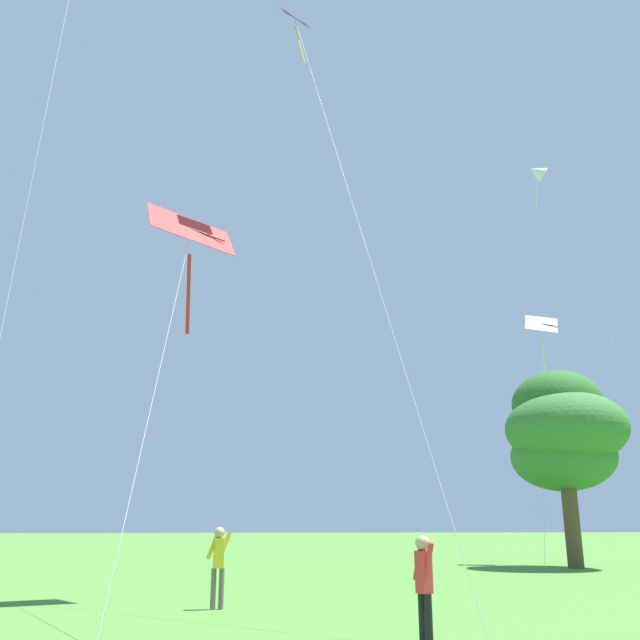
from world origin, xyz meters
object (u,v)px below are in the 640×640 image
Objects in this scene: person_child_small at (424,581)px; tree_right_cluster at (563,432)px; kite_purple_streamer at (303,45)px; kite_white_distant at (537,172)px; kite_red_high at (190,246)px; person_near_tree at (218,559)px; kite_black_large at (542,342)px.

tree_right_cluster is (12.29, 18.56, 4.69)m from person_child_small.
kite_purple_streamer reaches higher than tree_right_cluster.
kite_white_distant reaches higher than kite_red_high.
kite_red_high is at bearing 117.92° from person_near_tree.
tree_right_cluster is at bearing 34.14° from kite_red_high.
person_near_tree is at bearing -139.46° from tree_right_cluster.
kite_purple_streamer is 11.29× the size of person_child_small.
kite_white_distant is at bearing 50.12° from kite_purple_streamer.
kite_black_large is 24.54m from person_near_tree.
kite_white_distant is at bearing 58.62° from person_child_small.
kite_black_large is (-5.73, -9.58, -15.03)m from kite_white_distant.
kite_red_high is 1.21× the size of tree_right_cluster.
kite_red_high reaches higher than person_near_tree.
kite_black_large is at bearing 58.41° from person_child_small.
kite_purple_streamer is at bearing -129.88° from kite_white_distant.
kite_purple_streamer is (-19.82, -23.73, -10.13)m from kite_white_distant.
kite_black_large reaches higher than kite_red_high.
tree_right_cluster is (13.08, 11.07, -9.83)m from kite_purple_streamer.
person_near_tree is at bearing -135.20° from kite_black_large.
person_child_small is (3.78, -7.66, -7.94)m from kite_red_high.
kite_white_distant reaches higher than kite_purple_streamer.
kite_white_distant is 16.02× the size of person_near_tree.
person_child_small is at bearing -123.52° from tree_right_cluster.
kite_white_distant is 17.16× the size of person_child_small.
kite_purple_streamer is 10.54× the size of person_near_tree.
kite_red_high is 6.60× the size of person_child_small.
person_child_small is 22.75m from tree_right_cluster.
tree_right_cluster is at bearing 56.48° from person_child_small.
kite_purple_streamer is at bearing 96.02° from person_child_small.
kite_black_large is 5.89m from tree_right_cluster.
kite_white_distant reaches higher than kite_black_large.
kite_purple_streamer reaches higher than kite_black_large.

